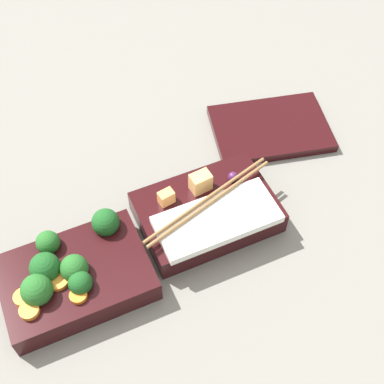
# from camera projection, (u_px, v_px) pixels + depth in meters

# --- Properties ---
(ground_plane) EXTENTS (3.00, 3.00, 0.00)m
(ground_plane) POSITION_uv_depth(u_px,v_px,m) (137.00, 246.00, 0.76)
(ground_plane) COLOR slate
(bento_tray_vegetable) EXTENTS (0.19, 0.13, 0.07)m
(bento_tray_vegetable) POSITION_uv_depth(u_px,v_px,m) (73.00, 275.00, 0.70)
(bento_tray_vegetable) COLOR black
(bento_tray_vegetable) RESTS_ON ground_plane
(bento_tray_rice) EXTENTS (0.22, 0.13, 0.07)m
(bento_tray_rice) POSITION_uv_depth(u_px,v_px,m) (209.00, 214.00, 0.76)
(bento_tray_rice) COLOR black
(bento_tray_rice) RESTS_ON ground_plane
(bento_lid) EXTENTS (0.21, 0.17, 0.01)m
(bento_lid) POSITION_uv_depth(u_px,v_px,m) (270.00, 129.00, 0.88)
(bento_lid) COLOR black
(bento_lid) RESTS_ON ground_plane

